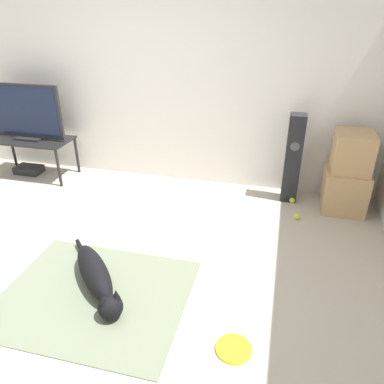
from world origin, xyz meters
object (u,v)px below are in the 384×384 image
at_px(frisbee, 234,348).
at_px(cardboard_box_lower, 344,190).
at_px(tv, 25,112).
at_px(tennis_ball_near_speaker, 292,200).
at_px(cardboard_box_upper, 352,152).
at_px(tv_stand, 31,143).
at_px(tennis_ball_by_boxes, 297,216).
at_px(floor_speaker, 293,159).
at_px(dog, 96,277).
at_px(game_console, 29,170).

bearing_deg(frisbee, cardboard_box_lower, 67.98).
distance_m(cardboard_box_lower, tv, 3.86).
bearing_deg(tennis_ball_near_speaker, cardboard_box_upper, -0.01).
bearing_deg(cardboard_box_upper, tv_stand, -179.50).
bearing_deg(tv_stand, cardboard_box_lower, 0.60).
height_order(cardboard_box_upper, tennis_ball_by_boxes, cardboard_box_upper).
bearing_deg(tv, floor_speaker, 2.00).
bearing_deg(floor_speaker, tv, -178.00).
xyz_separation_m(cardboard_box_upper, tennis_ball_near_speaker, (-0.53, 0.00, -0.64)).
distance_m(dog, cardboard_box_lower, 2.75).
relative_size(dog, cardboard_box_lower, 1.81).
bearing_deg(cardboard_box_upper, frisbee, -112.12).
xyz_separation_m(frisbee, tv_stand, (-2.93, 2.14, 0.43)).
distance_m(tv_stand, tennis_ball_by_boxes, 3.38).
bearing_deg(game_console, frisbee, -35.18).
bearing_deg(dog, tennis_ball_by_boxes, 44.02).
bearing_deg(tv_stand, tv, 90.00).
bearing_deg(tennis_ball_by_boxes, tv_stand, 174.52).
relative_size(cardboard_box_upper, tv_stand, 0.40).
xyz_separation_m(dog, cardboard_box_upper, (2.03, 1.85, 0.55)).
bearing_deg(frisbee, tv, 143.87).
bearing_deg(floor_speaker, frisbee, -97.68).
bearing_deg(tennis_ball_by_boxes, floor_speaker, 103.03).
distance_m(dog, tv_stand, 2.57).
height_order(frisbee, tv_stand, tv_stand).
height_order(frisbee, tennis_ball_near_speaker, tennis_ball_near_speaker).
distance_m(cardboard_box_upper, floor_speaker, 0.61).
xyz_separation_m(dog, floor_speaker, (1.45, 1.93, 0.38)).
relative_size(dog, cardboard_box_upper, 2.05).
xyz_separation_m(tennis_ball_by_boxes, game_console, (-3.49, 0.35, 0.01)).
bearing_deg(tennis_ball_near_speaker, tv, -179.47).
distance_m(dog, frisbee, 1.19).
bearing_deg(tennis_ball_near_speaker, tv_stand, -179.42).
bearing_deg(game_console, tennis_ball_by_boxes, -5.80).
xyz_separation_m(floor_speaker, tv_stand, (-3.24, -0.12, -0.06)).
relative_size(cardboard_box_lower, tennis_ball_by_boxes, 7.14).
xyz_separation_m(dog, tv_stand, (-1.79, 1.82, 0.32)).
xyz_separation_m(cardboard_box_lower, tv, (-3.81, -0.04, 0.61)).
xyz_separation_m(cardboard_box_upper, game_console, (-3.96, 0.00, -0.63)).
height_order(floor_speaker, game_console, floor_speaker).
height_order(dog, game_console, dog).
height_order(dog, tennis_ball_near_speaker, dog).
height_order(frisbee, floor_speaker, floor_speaker).
relative_size(cardboard_box_lower, tv, 0.48).
bearing_deg(frisbee, cardboard_box_upper, 67.88).
height_order(tennis_ball_by_boxes, tennis_ball_near_speaker, same).
relative_size(floor_speaker, tennis_ball_near_speaker, 15.25).
relative_size(cardboard_box_lower, cardboard_box_upper, 1.13).
bearing_deg(tennis_ball_by_boxes, tennis_ball_near_speaker, 98.53).
bearing_deg(game_console, tv, -11.87).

